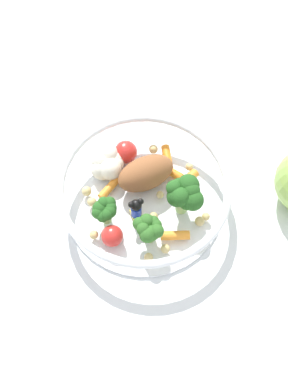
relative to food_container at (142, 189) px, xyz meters
The scene contains 2 objects.
ground_plane 0.04m from the food_container, 151.83° to the left, with size 2.40×2.40×0.00m, color white.
food_container is the anchor object (origin of this frame).
Camera 1 is at (-0.09, 0.21, 0.47)m, focal length 40.92 mm.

